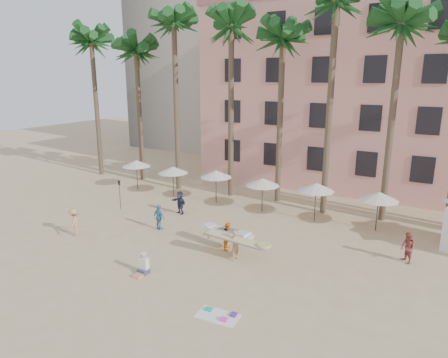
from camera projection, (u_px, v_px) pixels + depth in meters
name	position (u px, v px, depth m)	size (l,w,h in m)	color
ground	(171.00, 292.00, 18.57)	(120.00, 120.00, 0.00)	#D1B789
pink_hotel	(410.00, 96.00, 35.12)	(35.00, 14.00, 16.00)	#F1A092
palm_row	(301.00, 28.00, 27.70)	(44.40, 5.40, 16.30)	brown
umbrella_row	(238.00, 178.00, 29.94)	(22.50, 2.70, 2.73)	#332B23
beach_towel	(219.00, 315.00, 16.69)	(1.87, 1.13, 0.14)	white
carrier_yellow	(235.00, 243.00, 21.55)	(3.36, 0.90, 1.72)	tan
carrier_white	(228.00, 235.00, 22.99)	(2.82, 1.17, 1.60)	orange
beachgoers	(183.00, 219.00, 25.46)	(19.55, 7.80, 1.81)	tan
paddle	(120.00, 191.00, 29.71)	(0.18, 0.04, 2.23)	black
seated_man	(143.00, 267.00, 20.15)	(0.49, 0.86, 1.12)	#3F3F4C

